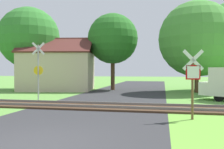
% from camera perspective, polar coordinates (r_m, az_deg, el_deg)
% --- Properties ---
extents(ground_plane, '(160.00, 160.00, 0.00)m').
position_cam_1_polar(ground_plane, '(7.43, -17.05, -14.97)').
color(ground_plane, '#5B933D').
extents(road_asphalt, '(7.30, 80.00, 0.01)m').
position_cam_1_polar(road_asphalt, '(9.18, -10.91, -11.85)').
color(road_asphalt, '#2D2D30').
rests_on(road_asphalt, ground).
extents(rail_track, '(60.00, 2.60, 0.22)m').
position_cam_1_polar(rail_track, '(13.84, -2.89, -7.29)').
color(rail_track, '#422D1E').
rests_on(rail_track, ground).
extents(stop_sign_near, '(0.86, 0.22, 2.90)m').
position_cam_1_polar(stop_sign_near, '(10.79, 17.98, -0.85)').
color(stop_sign_near, brown).
rests_on(stop_sign_near, ground).
extents(crossing_sign_far, '(0.85, 0.28, 3.98)m').
position_cam_1_polar(crossing_sign_far, '(17.78, -16.50, 1.48)').
color(crossing_sign_far, '#9E9EA5').
rests_on(crossing_sign_far, ground).
extents(house, '(8.14, 6.93, 5.44)m').
position_cam_1_polar(house, '(26.54, -12.19, 0.94)').
color(house, '#C6B293').
rests_on(house, ground).
extents(tree_left, '(6.50, 6.50, 8.82)m').
position_cam_1_polar(tree_left, '(28.49, -18.41, 7.97)').
color(tree_left, '#513823').
rests_on(tree_left, ground).
extents(tree_right, '(7.02, 7.02, 8.48)m').
position_cam_1_polar(tree_right, '(24.61, 18.81, 7.71)').
color(tree_right, '#513823').
rests_on(tree_right, ground).
extents(tree_center, '(5.27, 5.27, 8.03)m').
position_cam_1_polar(tree_center, '(26.44, 0.17, 8.16)').
color(tree_center, '#513823').
rests_on(tree_center, ground).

